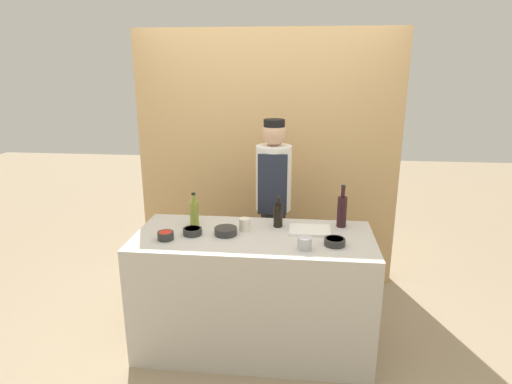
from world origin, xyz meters
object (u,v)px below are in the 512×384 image
at_px(sauce_bowl_purple, 226,231).
at_px(sauce_bowl_yellow, 335,241).
at_px(sauce_bowl_red, 166,235).
at_px(bottle_wine, 342,211).
at_px(bottle_soy, 278,215).
at_px(cup_steel, 305,243).
at_px(cutting_board, 310,230).
at_px(bottle_oil, 194,212).
at_px(sauce_bowl_orange, 192,231).
at_px(chef_center, 273,205).
at_px(cup_cream, 245,224).

bearing_deg(sauce_bowl_purple, sauce_bowl_yellow, -8.17).
height_order(sauce_bowl_purple, sauce_bowl_red, sauce_bowl_red).
xyz_separation_m(sauce_bowl_purple, bottle_wine, (0.84, 0.25, 0.10)).
bearing_deg(bottle_soy, cup_steel, -63.78).
relative_size(sauce_bowl_red, bottle_soy, 0.48).
xyz_separation_m(cutting_board, bottle_soy, (-0.24, 0.08, 0.08)).
xyz_separation_m(cutting_board, bottle_oil, (-0.88, 0.05, 0.09)).
bearing_deg(sauce_bowl_purple, cup_steel, -19.41).
xyz_separation_m(sauce_bowl_purple, sauce_bowl_red, (-0.40, -0.13, 0.00)).
relative_size(cutting_board, bottle_oil, 1.19).
distance_m(sauce_bowl_purple, sauce_bowl_orange, 0.24).
xyz_separation_m(sauce_bowl_yellow, chef_center, (-0.47, 0.80, -0.01)).
height_order(sauce_bowl_yellow, bottle_wine, bottle_wine).
relative_size(bottle_wine, chef_center, 0.20).
bearing_deg(bottle_soy, sauce_bowl_red, -156.35).
bearing_deg(bottle_oil, sauce_bowl_orange, -80.47).
bearing_deg(sauce_bowl_purple, bottle_soy, 29.23).
relative_size(sauce_bowl_purple, chef_center, 0.10).
relative_size(sauce_bowl_red, chef_center, 0.07).
height_order(sauce_bowl_red, sauce_bowl_yellow, sauce_bowl_red).
distance_m(sauce_bowl_orange, cutting_board, 0.86).
bearing_deg(sauce_bowl_yellow, bottle_soy, 142.01).
bearing_deg(bottle_oil, sauce_bowl_yellow, -15.36).
relative_size(sauce_bowl_orange, bottle_soy, 0.57).
xyz_separation_m(sauce_bowl_orange, bottle_wine, (1.08, 0.28, 0.10)).
xyz_separation_m(bottle_soy, cup_cream, (-0.24, -0.10, -0.05)).
xyz_separation_m(sauce_bowl_orange, cup_steel, (0.80, -0.17, 0.02)).
bearing_deg(sauce_bowl_orange, cup_steel, -12.30).
xyz_separation_m(cutting_board, cup_steel, (-0.04, -0.32, 0.03)).
relative_size(sauce_bowl_purple, cup_cream, 1.84).
distance_m(cutting_board, bottle_soy, 0.27).
bearing_deg(bottle_oil, bottle_wine, 3.96).
relative_size(cup_cream, chef_center, 0.05).
bearing_deg(cutting_board, bottle_wine, 28.54).
xyz_separation_m(bottle_wine, cup_steel, (-0.28, -0.45, -0.08)).
bearing_deg(sauce_bowl_yellow, sauce_bowl_purple, 171.83).
xyz_separation_m(bottle_soy, chef_center, (-0.07, 0.49, -0.08)).
xyz_separation_m(sauce_bowl_red, bottle_wine, (1.25, 0.39, 0.10)).
relative_size(sauce_bowl_yellow, bottle_soy, 0.60).
relative_size(cup_cream, cup_steel, 0.93).
bearing_deg(sauce_bowl_orange, sauce_bowl_red, -146.44).
distance_m(sauce_bowl_yellow, chef_center, 0.93).
relative_size(sauce_bowl_yellow, bottle_oil, 0.56).
height_order(bottle_wine, bottle_soy, bottle_wine).
xyz_separation_m(sauce_bowl_purple, cup_cream, (0.12, 0.11, 0.01)).
bearing_deg(bottle_soy, cup_cream, -158.34).
height_order(sauce_bowl_red, bottle_oil, bottle_oil).
relative_size(cup_steel, chef_center, 0.06).
relative_size(bottle_wine, bottle_oil, 1.28).
bearing_deg(sauce_bowl_purple, bottle_oil, 147.25).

